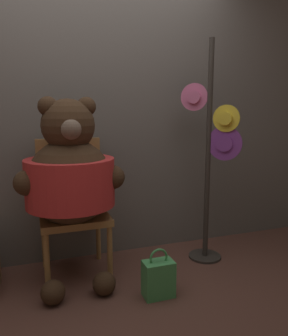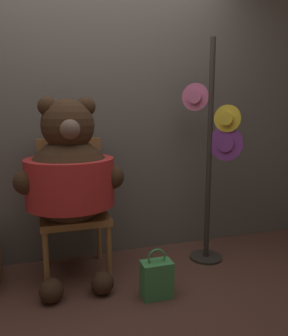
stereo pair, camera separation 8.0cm
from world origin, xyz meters
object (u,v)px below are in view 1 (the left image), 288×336
at_px(handbag_on_ground, 158,278).
at_px(chair, 72,202).
at_px(teddy_bear, 70,176).
at_px(hat_display_rack, 213,155).

bearing_deg(handbag_on_ground, chair, 129.85).
xyz_separation_m(chair, handbag_on_ground, (0.50, -0.59, -0.43)).
height_order(chair, teddy_bear, teddy_bear).
relative_size(chair, handbag_on_ground, 3.01).
bearing_deg(teddy_bear, handbag_on_ground, -38.83).
relative_size(chair, teddy_bear, 0.77).
height_order(teddy_bear, handbag_on_ground, teddy_bear).
relative_size(chair, hat_display_rack, 0.57).
height_order(teddy_bear, hat_display_rack, hat_display_rack).
bearing_deg(teddy_bear, hat_display_rack, -0.56).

